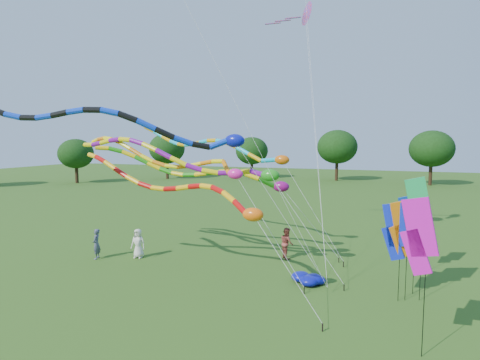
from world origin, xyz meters
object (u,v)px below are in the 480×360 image
(blue_nylon_heap, at_px, (307,279))
(person_b, at_px, (96,244))
(person_a, at_px, (138,243))
(person_c, at_px, (287,243))
(tube_kite_red, at_px, (182,189))
(tube_kite_orange, at_px, (175,160))

(blue_nylon_heap, relative_size, person_b, 0.97)
(person_a, xyz_separation_m, person_c, (8.07, 2.81, 0.05))
(person_a, xyz_separation_m, person_b, (-2.12, -0.98, 0.02))
(blue_nylon_heap, relative_size, person_a, 0.99)
(tube_kite_red, relative_size, tube_kite_orange, 1.02)
(blue_nylon_heap, distance_m, person_b, 12.04)
(tube_kite_orange, distance_m, person_b, 6.99)
(tube_kite_red, xyz_separation_m, blue_nylon_heap, (5.49, 2.11, -4.30))
(tube_kite_orange, bearing_deg, person_a, 178.99)
(person_b, height_order, person_c, person_c)
(person_a, distance_m, person_c, 8.54)
(tube_kite_orange, height_order, blue_nylon_heap, tube_kite_orange)
(tube_kite_red, distance_m, person_a, 6.42)
(person_a, bearing_deg, tube_kite_red, -42.05)
(tube_kite_red, height_order, person_b, tube_kite_red)
(tube_kite_orange, bearing_deg, person_b, -164.32)
(blue_nylon_heap, height_order, person_b, person_b)
(tube_kite_orange, height_order, person_b, tube_kite_orange)
(person_b, xyz_separation_m, person_c, (10.19, 3.79, 0.03))
(tube_kite_red, bearing_deg, person_a, 166.88)
(tube_kite_orange, distance_m, person_a, 5.72)
(tube_kite_orange, bearing_deg, person_c, 45.91)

